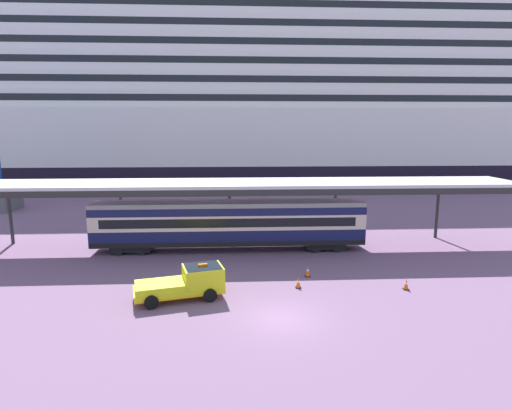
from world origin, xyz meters
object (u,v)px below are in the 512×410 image
Objects in this scene: traffic_cone_mid at (298,283)px; traffic_cone_far at (308,271)px; cruise_ship at (228,102)px; train_carriage at (229,223)px; service_truck at (188,282)px; traffic_cone_near at (406,284)px.

traffic_cone_mid is 0.88× the size of traffic_cone_far.
train_carriage is at bearing -89.34° from cruise_ship.
train_carriage is 8.81m from traffic_cone_far.
service_truck reaches higher than traffic_cone_far.
train_carriage is at bearing 76.40° from service_truck.
traffic_cone_mid is at bearing 10.17° from service_truck.
cruise_ship is 56.17m from service_truck.
train_carriage is 9.97m from traffic_cone_mid.
train_carriage is (0.51, -44.48, -12.45)m from cruise_ship.
traffic_cone_far is (-5.77, 2.66, 0.05)m from traffic_cone_near.
train_carriage is 10.31m from service_truck.
train_carriage is 31.98× the size of traffic_cone_mid.
cruise_ship is 6.09× the size of train_carriage.
cruise_ship reaches higher than train_carriage.
traffic_cone_far is (0.96, 2.01, 0.05)m from traffic_cone_mid.
traffic_cone_mid is at bearing -84.69° from cruise_ship.
train_carriage is at bearing 116.96° from traffic_cone_mid.
traffic_cone_near is (13.57, 0.58, -0.65)m from service_truck.
train_carriage reaches higher than service_truck.
traffic_cone_far is at bearing -83.42° from cruise_ship.
traffic_cone_far is at bearing 155.26° from traffic_cone_near.
cruise_ship reaches higher than service_truck.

